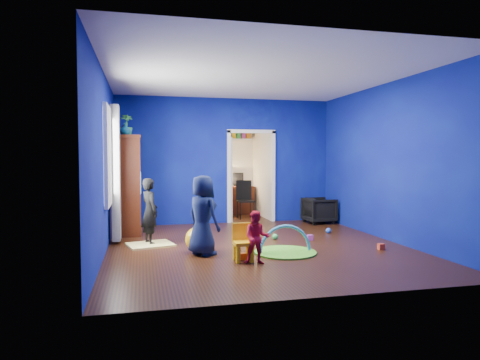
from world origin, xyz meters
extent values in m
cube|color=black|center=(0.00, 0.00, 0.00)|extent=(5.00, 5.50, 0.01)
cube|color=white|center=(0.00, 0.00, 2.90)|extent=(5.00, 5.50, 0.01)
cube|color=navy|center=(0.00, 2.75, 1.45)|extent=(5.00, 0.02, 2.90)
cube|color=navy|center=(0.00, -2.75, 1.45)|extent=(5.00, 0.02, 2.90)
cube|color=navy|center=(-2.50, 0.00, 1.45)|extent=(0.02, 5.50, 2.90)
cube|color=navy|center=(2.50, 0.00, 1.45)|extent=(0.02, 5.50, 2.90)
imported|color=black|center=(2.10, 2.20, 0.30)|extent=(0.70, 0.68, 0.60)
imported|color=black|center=(-1.79, 0.60, 0.58)|extent=(0.42, 0.50, 1.17)
imported|color=#0F1139|center=(-1.00, -0.43, 0.63)|extent=(0.67, 0.73, 1.25)
imported|color=#B51324|center=(-0.33, -1.17, 0.38)|extent=(0.44, 0.38, 0.77)
imported|color=#0C5D64|center=(-2.22, 1.57, 2.07)|extent=(0.26, 0.26, 0.22)
imported|color=#308639|center=(-2.22, 2.09, 2.19)|extent=(0.32, 0.32, 0.46)
cube|color=#371609|center=(-2.22, 1.87, 0.98)|extent=(0.58, 1.14, 1.96)
cube|color=silver|center=(-2.18, 1.87, 1.02)|extent=(0.46, 0.70, 0.54)
cube|color=#F2E07A|center=(-1.79, 0.50, 0.01)|extent=(0.88, 0.77, 0.03)
sphere|color=yellow|center=(-1.05, -0.18, 0.20)|extent=(0.40, 0.40, 0.40)
cube|color=yellow|center=(-0.48, -0.97, 0.25)|extent=(0.28, 0.28, 0.50)
cylinder|color=green|center=(0.30, -0.60, 0.01)|extent=(0.99, 0.99, 0.03)
torus|color=#3F8CD8|center=(0.30, -0.60, 0.02)|extent=(0.89, 0.08, 0.88)
cube|color=white|center=(-2.48, 0.35, 1.55)|extent=(0.03, 0.95, 1.55)
cube|color=slate|center=(-2.37, 0.90, 1.25)|extent=(0.14, 0.42, 2.40)
cube|color=white|center=(0.60, 2.75, 1.05)|extent=(1.16, 0.10, 2.10)
cube|color=#3D140A|center=(0.60, 4.26, 0.38)|extent=(0.88, 0.44, 0.75)
cube|color=black|center=(0.60, 4.38, 0.95)|extent=(0.40, 0.05, 0.32)
sphere|color=#FFD88C|center=(0.32, 4.32, 0.93)|extent=(0.14, 0.14, 0.14)
cube|color=black|center=(0.60, 3.30, 0.46)|extent=(0.40, 0.40, 0.92)
cube|color=white|center=(0.60, 4.37, 2.02)|extent=(0.88, 0.24, 0.04)
cube|color=#E54526|center=(1.93, -0.72, 0.05)|extent=(0.10, 0.08, 0.10)
sphere|color=blue|center=(1.75, 0.92, 0.06)|extent=(0.11, 0.11, 0.11)
cube|color=#F1560C|center=(-0.46, -0.88, 0.05)|extent=(0.10, 0.08, 0.10)
sphere|color=green|center=(0.49, 0.53, 0.06)|extent=(0.11, 0.11, 0.11)
cube|color=#BB46AE|center=(1.09, 0.30, 0.05)|extent=(0.10, 0.08, 0.10)
cube|color=orange|center=(-0.86, 0.52, 0.05)|extent=(0.10, 0.08, 0.10)
camera|label=1|loc=(-1.93, -7.02, 1.52)|focal=32.00mm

